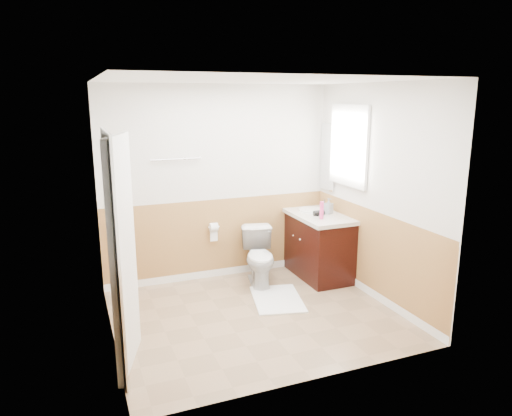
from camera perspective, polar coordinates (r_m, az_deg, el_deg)
name	(u,v)px	position (r m, az deg, el deg)	size (l,w,h in m)	color
floor	(256,315)	(5.32, -0.01, -12.83)	(3.00, 3.00, 0.00)	#8C7051
ceiling	(256,80)	(4.78, -0.01, 15.19)	(3.00, 3.00, 0.00)	white
wall_back	(219,184)	(6.10, -4.52, 2.94)	(3.00, 3.00, 0.00)	silver
wall_front	(317,239)	(3.76, 7.34, -3.68)	(3.00, 3.00, 0.00)	silver
wall_left	(105,218)	(4.58, -17.74, -1.14)	(3.00, 3.00, 0.00)	silver
wall_right	(377,194)	(5.62, 14.37, 1.66)	(3.00, 3.00, 0.00)	silver
wainscot_back	(220,240)	(6.27, -4.37, -3.84)	(3.00, 3.00, 0.00)	#A77542
wainscot_front	(313,325)	(4.05, 6.93, -13.83)	(3.00, 3.00, 0.00)	#A77542
wainscot_left	(112,293)	(4.81, -16.96, -9.82)	(2.60, 2.60, 0.00)	#A77542
wainscot_right	(372,256)	(5.80, 13.85, -5.62)	(2.60, 2.60, 0.00)	#A77542
toilet	(260,257)	(6.04, 0.44, -5.94)	(0.40, 0.69, 0.71)	silver
bath_mat	(277,299)	(5.69, 2.58, -10.92)	(0.55, 0.80, 0.02)	white
vanity_cabinet	(317,246)	(6.38, 7.32, -4.55)	(0.55, 1.10, 0.80)	black
vanity_knob_left	(300,240)	(6.11, 5.34, -3.82)	(0.03, 0.03, 0.03)	silver
vanity_knob_right	(293,235)	(6.28, 4.52, -3.32)	(0.03, 0.03, 0.03)	#BBBBC2
countertop	(317,215)	(6.26, 7.35, -0.86)	(0.60, 1.15, 0.05)	beige
sink_basin	(312,210)	(6.38, 6.79, -0.24)	(0.36, 0.36, 0.02)	white
faucet	(324,205)	(6.45, 8.21, 0.42)	(0.02, 0.02, 0.14)	#B4B5BB
lotion_bottle	(322,210)	(5.95, 7.92, -0.28)	(0.05, 0.05, 0.22)	#E33A81
soap_dispenser	(329,206)	(6.23, 8.74, 0.24)	(0.09, 0.09, 0.20)	gray
hair_dryer_body	(319,213)	(6.12, 7.58, -0.60)	(0.07, 0.07, 0.14)	black
hair_dryer_handle	(317,216)	(6.10, 7.42, -0.94)	(0.03, 0.03, 0.07)	black
mirror_panel	(328,157)	(6.46, 8.63, 6.10)	(0.02, 0.35, 0.90)	silver
window_frame	(349,146)	(6.01, 11.12, 7.39)	(0.04, 0.80, 1.00)	white
window_glass	(350,146)	(6.01, 11.25, 7.39)	(0.01, 0.70, 0.90)	white
door	(123,255)	(4.22, -15.69, -5.48)	(0.05, 0.80, 2.04)	white
door_frame	(114,255)	(4.21, -16.73, -5.45)	(0.02, 0.92, 2.10)	white
door_knob	(127,251)	(4.56, -15.35, -4.98)	(0.06, 0.06, 0.06)	silver
towel_bar	(176,159)	(5.86, -9.60, 5.83)	(0.02, 0.02, 0.62)	silver
tp_holder_bar	(214,227)	(6.13, -5.12, -2.31)	(0.02, 0.02, 0.14)	silver
tp_roll	(214,227)	(6.13, -5.12, -2.31)	(0.11, 0.11, 0.10)	white
tp_sheet	(214,235)	(6.16, -5.10, -3.29)	(0.10, 0.01, 0.16)	white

